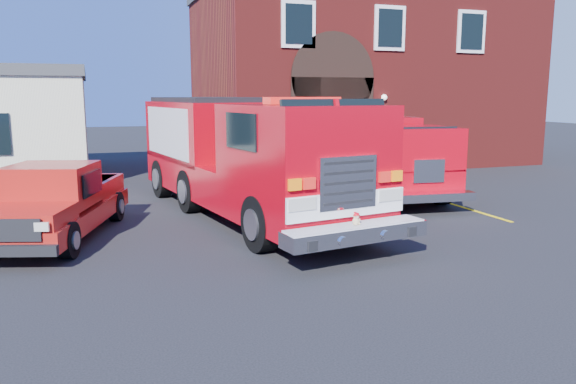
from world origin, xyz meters
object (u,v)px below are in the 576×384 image
object	(u,v)px
fire_engine	(244,155)
fire_station	(356,76)
secondary_truck	(378,151)
pickup_truck	(58,203)

from	to	relation	value
fire_engine	fire_station	bearing A→B (deg)	51.71
fire_station	secondary_truck	xyz separation A→B (m)	(-3.54, -9.00, -2.86)
fire_station	secondary_truck	distance (m)	10.09
fire_station	pickup_truck	distance (m)	18.64
secondary_truck	fire_station	bearing A→B (deg)	68.50
fire_station	fire_engine	bearing A→B (deg)	-128.29
fire_station	secondary_truck	world-z (taller)	fire_station
pickup_truck	secondary_truck	distance (m)	10.62
pickup_truck	fire_engine	bearing A→B (deg)	11.64
fire_station	pickup_truck	bearing A→B (deg)	-138.10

